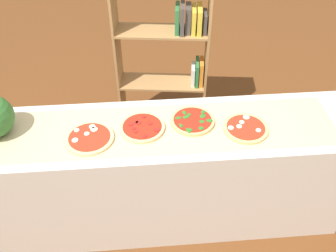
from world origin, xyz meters
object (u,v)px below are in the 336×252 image
Objects in this scene: pizza_pepperoni_1 at (142,127)px; pizza_mozzarella_3 at (246,128)px; bookshelf at (173,62)px; pizza_mozzarella_0 at (89,138)px; pizza_spinach_2 at (193,121)px.

pizza_mozzarella_3 is at bearing -5.13° from pizza_pepperoni_1.
bookshelf is (0.29, 1.03, -0.17)m from pizza_pepperoni_1.
pizza_pepperoni_1 is (0.32, 0.07, 0.00)m from pizza_mozzarella_0.
pizza_mozzarella_0 is 0.97m from pizza_mozzarella_3.
bookshelf is at bearing 108.16° from pizza_mozzarella_3.
pizza_mozzarella_3 is at bearing -71.84° from bookshelf.
pizza_pepperoni_1 is 1.00× the size of pizza_spinach_2.
pizza_mozzarella_0 is at bearing -119.24° from bookshelf.
pizza_pepperoni_1 is 1.00× the size of pizza_mozzarella_3.
bookshelf is (0.61, 1.10, -0.17)m from pizza_mozzarella_0.
pizza_mozzarella_0 is 1.05× the size of pizza_mozzarella_3.
pizza_spinach_2 is 0.99× the size of pizza_mozzarella_3.
bookshelf reaches higher than pizza_pepperoni_1.
pizza_mozzarella_0 is 1.05× the size of pizza_pepperoni_1.
pizza_pepperoni_1 is at bearing -173.43° from pizza_spinach_2.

